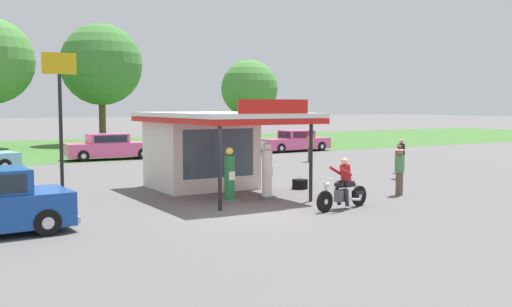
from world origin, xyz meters
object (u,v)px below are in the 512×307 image
at_px(bystander_chatting_near_pumps, 399,171).
at_px(bystander_strolling_foreground, 399,161).
at_px(gas_pump_offside, 267,173).
at_px(parked_car_back_row_far_right, 229,147).
at_px(motorcycle_with_rider, 343,188).
at_px(bystander_admiring_sedan, 310,145).
at_px(parked_car_back_row_far_left, 110,147).
at_px(spare_tire_stack, 300,184).
at_px(parked_car_back_row_centre_left, 294,142).
at_px(roadside_pole_sign, 60,101).
at_px(bystander_standing_back_lot, 401,155).
at_px(gas_pump_nearside, 229,177).

bearing_deg(bystander_chatting_near_pumps, bystander_strolling_foreground, 45.66).
relative_size(gas_pump_offside, parked_car_back_row_far_right, 0.36).
height_order(motorcycle_with_rider, bystander_admiring_sedan, bystander_admiring_sedan).
relative_size(parked_car_back_row_far_left, spare_tire_stack, 8.99).
bearing_deg(parked_car_back_row_centre_left, bystander_strolling_foreground, -107.87).
height_order(gas_pump_offside, motorcycle_with_rider, gas_pump_offside).
bearing_deg(motorcycle_with_rider, bystander_chatting_near_pumps, 18.47).
bearing_deg(gas_pump_offside, bystander_chatting_near_pumps, -20.59).
bearing_deg(parked_car_back_row_far_left, spare_tire_stack, -80.98).
bearing_deg(roadside_pole_sign, bystander_strolling_foreground, -4.99).
bearing_deg(bystander_strolling_foreground, parked_car_back_row_centre_left, 72.13).
xyz_separation_m(bystander_standing_back_lot, bystander_admiring_sedan, (-0.50, 6.65, 0.09)).
distance_m(motorcycle_with_rider, bystander_chatting_near_pumps, 3.70).
xyz_separation_m(bystander_standing_back_lot, bystander_chatting_near_pumps, (-5.27, -5.24, 0.04)).
bearing_deg(spare_tire_stack, bystander_admiring_sedan, 51.87).
relative_size(parked_car_back_row_centre_left, bystander_chatting_near_pumps, 3.27).
bearing_deg(roadside_pole_sign, spare_tire_stack, -11.10).
height_order(parked_car_back_row_centre_left, bystander_strolling_foreground, bystander_strolling_foreground).
relative_size(gas_pump_nearside, bystander_standing_back_lot, 1.15).
height_order(parked_car_back_row_far_left, bystander_admiring_sedan, bystander_admiring_sedan).
distance_m(motorcycle_with_rider, parked_car_back_row_centre_left, 23.11).
distance_m(gas_pump_offside, roadside_pole_sign, 7.29).
height_order(parked_car_back_row_far_left, spare_tire_stack, parked_car_back_row_far_left).
height_order(gas_pump_offside, bystander_standing_back_lot, gas_pump_offside).
distance_m(parked_car_back_row_centre_left, parked_car_back_row_far_right, 6.57).
distance_m(bystander_strolling_foreground, spare_tire_stack, 5.64).
bearing_deg(bystander_chatting_near_pumps, gas_pump_offside, 159.41).
relative_size(bystander_admiring_sedan, bystander_strolling_foreground, 1.16).
bearing_deg(bystander_standing_back_lot, bystander_admiring_sedan, 94.33).
height_order(gas_pump_offside, parked_car_back_row_centre_left, gas_pump_offside).
bearing_deg(bystander_standing_back_lot, gas_pump_nearside, -162.46).
xyz_separation_m(bystander_standing_back_lot, spare_tire_stack, (-7.39, -2.12, -0.66)).
bearing_deg(bystander_admiring_sedan, bystander_chatting_near_pumps, -111.84).
height_order(bystander_standing_back_lot, roadside_pole_sign, roadside_pole_sign).
bearing_deg(bystander_strolling_foreground, bystander_admiring_sedan, 81.19).
xyz_separation_m(parked_car_back_row_centre_left, bystander_admiring_sedan, (-3.58, -6.78, 0.26)).
height_order(parked_car_back_row_far_right, bystander_standing_back_lot, bystander_standing_back_lot).
xyz_separation_m(bystander_standing_back_lot, bystander_strolling_foreground, (-1.79, -1.68, -0.07)).
bearing_deg(roadside_pole_sign, gas_pump_nearside, -33.61).
bearing_deg(parked_car_back_row_far_left, bystander_strolling_foreground, -62.37).
relative_size(parked_car_back_row_far_right, bystander_admiring_sedan, 3.15).
height_order(parked_car_back_row_centre_left, parked_car_back_row_far_left, parked_car_back_row_far_left).
relative_size(bystander_chatting_near_pumps, spare_tire_stack, 2.74).
xyz_separation_m(gas_pump_nearside, parked_car_back_row_far_left, (1.30, 17.39, -0.12)).
height_order(gas_pump_offside, parked_car_back_row_far_right, gas_pump_offside).
height_order(motorcycle_with_rider, parked_car_back_row_far_left, motorcycle_with_rider).
bearing_deg(parked_car_back_row_far_left, bystander_standing_back_lot, -54.37).
distance_m(parked_car_back_row_far_right, bystander_admiring_sedan, 5.54).
bearing_deg(bystander_admiring_sedan, parked_car_back_row_far_left, 142.64).
bearing_deg(parked_car_back_row_far_left, gas_pump_offside, -89.47).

